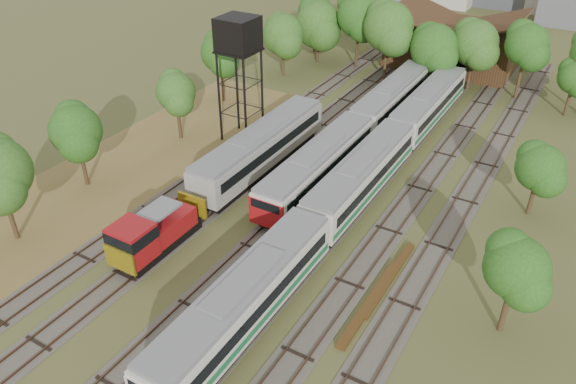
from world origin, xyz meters
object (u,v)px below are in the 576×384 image
Objects in this scene: railcar_red_set at (359,129)px; shunter_locomotive at (150,235)px; railcar_green_set at (361,177)px; water_tower at (238,38)px.

shunter_locomotive is at bearing -104.39° from railcar_red_set.
railcar_red_set is at bearing 115.34° from railcar_green_set.
railcar_red_set is 9.35m from railcar_green_set.
shunter_locomotive is (-10.00, -14.93, -0.29)m from railcar_green_set.
railcar_green_set is (4.00, -8.45, 0.02)m from railcar_red_set.
railcar_green_set reaches higher than shunter_locomotive.
railcar_red_set reaches higher than shunter_locomotive.
water_tower is (-5.16, 19.32, 8.67)m from shunter_locomotive.
railcar_green_set is 17.86m from water_tower.
water_tower reaches higher than shunter_locomotive.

